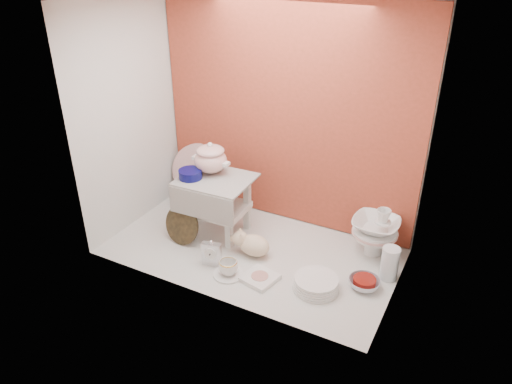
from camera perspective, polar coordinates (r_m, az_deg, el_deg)
ground at (r=3.13m, az=-0.50°, el=-6.88°), size 1.80×1.80×0.00m
niche_shell at (r=2.86m, az=1.16°, el=10.51°), size 1.86×1.03×1.53m
step_stool at (r=3.22m, az=-4.60°, el=-1.62°), size 0.47×0.41×0.40m
soup_tureen at (r=3.17m, az=-5.35°, el=4.03°), size 0.29×0.29×0.21m
cobalt_bowl at (r=3.14m, az=-7.70°, el=2.10°), size 0.19×0.19×0.06m
floral_platter at (r=3.65m, az=-6.55°, el=2.29°), size 0.45×0.21×0.44m
blue_white_vase at (r=3.59m, az=-7.21°, el=0.38°), size 0.35×0.35×0.28m
lacquer_tray at (r=3.18m, az=-8.69°, el=-3.83°), size 0.27×0.12×0.25m
mantel_clock at (r=2.97m, az=-5.23°, el=-7.11°), size 0.12×0.07×0.17m
plush_pig at (r=3.05m, az=-0.18°, el=-6.24°), size 0.28×0.22×0.15m
teacup_saucer at (r=2.92m, az=-3.25°, el=-9.60°), size 0.21×0.21×0.01m
gold_rim_teacup at (r=2.89m, az=-3.28°, el=-8.80°), size 0.15×0.15×0.09m
lattice_dish at (r=2.88m, az=0.44°, el=-10.04°), size 0.22×0.22×0.03m
dinner_plate_stack at (r=2.82m, az=7.06°, el=-10.60°), size 0.34×0.34×0.07m
crystal_bowl at (r=2.89m, az=12.58°, el=-10.41°), size 0.20×0.20×0.06m
clear_glass_vase at (r=2.95m, az=15.40°, el=-8.07°), size 0.12×0.12×0.21m
porcelain_tower at (r=3.11m, az=13.80°, el=-4.42°), size 0.36×0.36×0.33m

